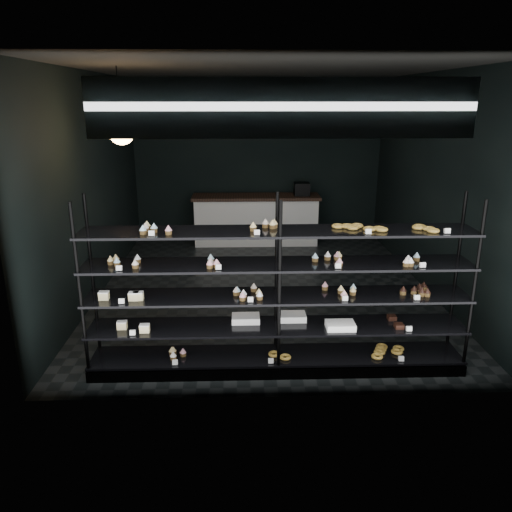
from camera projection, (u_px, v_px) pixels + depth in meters
name	position (u px, v px, depth m)	size (l,w,h in m)	color
room	(265.00, 186.00, 7.33)	(5.01, 6.01, 3.20)	black
display_shelf	(276.00, 315.00, 5.29)	(4.00, 0.50, 1.91)	black
signage	(283.00, 108.00, 4.19)	(3.30, 0.05, 0.50)	#0C1B40
pendant_lamp	(121.00, 132.00, 5.86)	(0.30, 0.30, 0.88)	black
service_counter	(257.00, 219.00, 10.04)	(2.53, 0.65, 1.23)	silver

